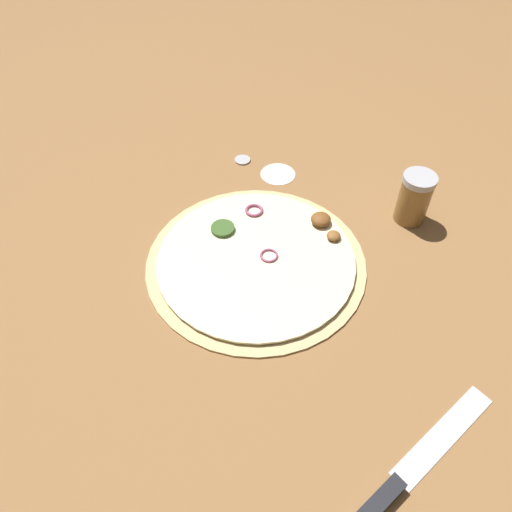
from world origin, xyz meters
The scene contains 6 objects.
ground_plane centered at (0.00, 0.00, 0.00)m, with size 3.00×3.00×0.00m, color olive.
pizza centered at (0.00, 0.00, 0.01)m, with size 0.38×0.38×0.03m.
knife centered at (-0.09, 0.39, 0.01)m, with size 0.26×0.15×0.02m.
spice_jar centered at (-0.30, -0.05, 0.05)m, with size 0.06×0.06×0.10m.
loose_cap centered at (-0.03, -0.29, 0.00)m, with size 0.03×0.03×0.01m.
flour_patch centered at (-0.10, -0.23, 0.00)m, with size 0.07×0.07×0.00m.
Camera 1 is at (0.12, 0.56, 0.64)m, focal length 35.00 mm.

